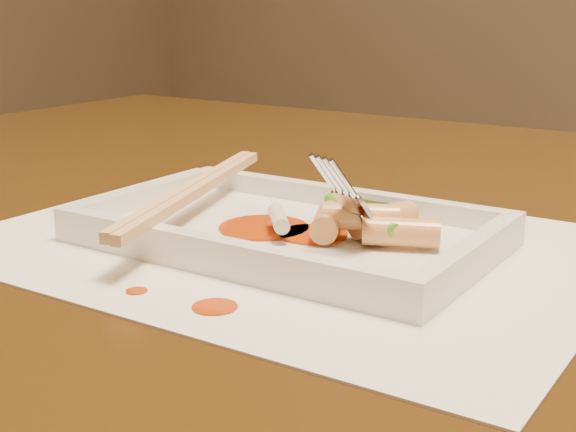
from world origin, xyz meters
The scene contains 21 objects.
table centered at (0.00, 0.00, 0.65)m, with size 1.40×0.90×0.75m.
placemat centered at (-0.05, -0.11, 0.75)m, with size 0.40×0.30×0.00m, color white.
sauce_splatter_a centered at (-0.02, -0.23, 0.75)m, with size 0.02×0.02×0.00m, color #B93605.
sauce_splatter_b centered at (-0.07, -0.23, 0.75)m, with size 0.01×0.01×0.00m, color #B93605.
plate_base centered at (-0.05, -0.11, 0.76)m, with size 0.26×0.16×0.01m, color white.
plate_rim_far centered at (-0.05, -0.04, 0.77)m, with size 0.26×0.01×0.01m, color white.
plate_rim_near centered at (-0.05, -0.18, 0.77)m, with size 0.26×0.01×0.01m, color white.
plate_rim_left centered at (-0.17, -0.11, 0.77)m, with size 0.01×0.14×0.01m, color white.
plate_rim_right centered at (0.08, -0.11, 0.77)m, with size 0.01×0.14×0.01m, color white.
veg_piece centered at (-0.01, -0.07, 0.77)m, with size 0.04×0.03×0.01m, color black.
scallion_white centered at (-0.05, -0.12, 0.77)m, with size 0.01×0.01×0.04m, color #EAEACC.
scallion_green centered at (-0.01, -0.09, 0.77)m, with size 0.01×0.01×0.09m, color #3E9117.
chopstick_a centered at (-0.13, -0.11, 0.78)m, with size 0.01×0.25×0.01m, color #E3AF71.
chopstick_b centered at (-0.12, -0.11, 0.78)m, with size 0.01×0.25×0.01m, color #E3AF71.
fork centered at (0.02, -0.09, 0.83)m, with size 0.09×0.10×0.14m, color silver, non-canonical shape.
sauce_blob_0 centered at (-0.06, -0.11, 0.76)m, with size 0.06×0.06×0.00m, color #B93605.
sauce_blob_1 centered at (-0.03, -0.11, 0.76)m, with size 0.05×0.05×0.00m, color #B93605.
rice_cake_0 centered at (-0.02, -0.11, 0.77)m, with size 0.02×0.02×0.04m, color #E8B66C.
rice_cake_1 centered at (0.01, -0.09, 0.77)m, with size 0.02×0.02×0.05m, color #E8B66C.
rice_cake_2 centered at (0.00, -0.11, 0.78)m, with size 0.02×0.02×0.05m, color #E8B66C.
rice_cake_3 centered at (0.03, -0.11, 0.77)m, with size 0.02×0.02×0.05m, color #E8B66C.
Camera 1 is at (0.22, -0.53, 0.91)m, focal length 50.00 mm.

